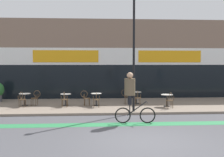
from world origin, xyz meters
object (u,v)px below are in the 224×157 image
Objects in this scene: bistro_table_0 at (25,97)px; bistro_table_1 at (66,97)px; bistro_table_4 at (167,98)px; cafe_chair_3_side at (126,95)px; bistro_table_2 at (96,97)px; cafe_chair_0_near at (22,98)px; cafe_chair_3_near at (138,97)px; cafe_chair_1_near at (64,98)px; lamp_post at (134,45)px; cafe_chair_4_near at (170,99)px; bistro_table_3 at (136,95)px; cyclist_0 at (131,93)px; cafe_chair_0_side at (35,97)px; cafe_chair_2_near at (96,98)px; cafe_chair_2_side at (86,97)px.

bistro_table_0 is 2.43m from bistro_table_1.
cafe_chair_3_side is (-2.24, 1.15, 0.01)m from bistro_table_4.
cafe_chair_0_near is (-4.24, -0.31, -0.00)m from bistro_table_2.
cafe_chair_1_near is at bearing 103.01° from cafe_chair_3_near.
bistro_table_4 is 2.52m from cafe_chair_3_side.
cafe_chair_3_side is at bearing 51.92° from cafe_chair_3_near.
lamp_post is at bearing -45.44° from bistro_table_2.
cafe_chair_3_near is 1.00× the size of cafe_chair_4_near.
cafe_chair_4_near is 3.75m from lamp_post.
cafe_chair_4_near reaches higher than bistro_table_3.
cyclist_0 is at bearing -37.81° from bistro_table_0.
bistro_table_2 is 4.04m from lamp_post.
cafe_chair_0_side is (-1.80, 0.13, 0.02)m from bistro_table_1.
cafe_chair_2_near is at bearing 111.01° from cafe_chair_3_near.
bistro_table_0 is at bearing -173.94° from cafe_chair_3_side.
cafe_chair_4_near is at bearing -34.85° from cafe_chair_3_side.
bistro_table_0 is 6.72m from cafe_chair_3_near.
cafe_chair_4_near is at bearing 177.24° from cafe_chair_0_side.
cafe_chair_1_near is 1.00× the size of cafe_chair_3_near.
cafe_chair_0_near is 2.43m from cafe_chair_1_near.
cafe_chair_4_near is (2.25, -1.78, 0.00)m from cafe_chair_3_side.
cafe_chair_3_side is (-0.62, 0.63, 0.00)m from cafe_chair_3_near.
cafe_chair_0_side is 6.81m from cyclist_0.
cafe_chair_3_near is (-0.01, -0.63, -0.01)m from bistro_table_3.
cafe_chair_0_near is at bearing 88.54° from cafe_chair_1_near.
bistro_table_0 is 3.63m from cafe_chair_2_side.
cafe_chair_4_near is (1.62, -1.77, -0.01)m from bistro_table_3.
cafe_chair_3_side is 3.91m from lamp_post.
lamp_post is (6.18, -1.66, 2.95)m from cafe_chair_0_near.
bistro_table_2 is 0.82× the size of cafe_chair_2_side.
cafe_chair_3_near and cafe_chair_4_near have the same top height.
cafe_chair_3_side is 0.40× the size of cyclist_0.
cafe_chair_2_near is at bearing -143.22° from cafe_chair_3_side.
cyclist_0 reaches higher than bistro_table_1.
cafe_chair_2_near is 1.00× the size of cafe_chair_4_near.
cyclist_0 is at bearing -101.36° from lamp_post.
cafe_chair_3_near is (4.29, 0.41, 0.00)m from cafe_chair_1_near.
cafe_chair_3_near is (4.29, -0.22, 0.02)m from bistro_table_1.
cafe_chair_4_near is (1.63, -1.15, 0.00)m from cafe_chair_3_near.
cafe_chair_2_near is at bearing 145.29° from lamp_post.
cafe_chair_4_near is at bearing 51.80° from cyclist_0.
cafe_chair_4_near is (8.34, -1.50, -0.00)m from bistro_table_0.
bistro_table_1 is 5.96m from bistro_table_4.
cafe_chair_1_near reaches higher than bistro_table_0.
cafe_chair_2_side reaches higher than bistro_table_2.
cafe_chair_4_near is 0.15× the size of lamp_post.
cafe_chair_1_near and cafe_chair_3_near have the same top height.
cafe_chair_0_side is (-6.10, -0.28, -0.01)m from bistro_table_3.
lamp_post reaches higher than bistro_table_1.
lamp_post is at bearing -29.83° from bistro_table_1.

